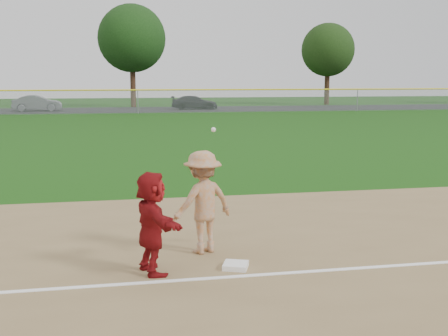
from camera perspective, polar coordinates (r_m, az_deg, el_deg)
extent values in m
plane|color=#16450D|center=(9.33, 1.78, -9.35)|extent=(160.00, 160.00, 0.00)
cube|color=white|center=(8.59, 2.98, -10.84)|extent=(60.00, 0.10, 0.01)
cube|color=black|center=(54.75, -8.98, 5.87)|extent=(120.00, 10.00, 0.01)
cube|color=white|center=(8.89, 1.19, -9.88)|extent=(0.48, 0.48, 0.08)
imported|color=maroon|center=(8.54, -7.34, -5.53)|extent=(0.83, 1.53, 1.57)
imported|color=#57595E|center=(54.51, -18.45, 6.27)|extent=(4.47, 1.78, 1.45)
imported|color=black|center=(54.82, -3.02, 6.66)|extent=(4.68, 2.36, 1.30)
imported|color=#97979A|center=(9.48, -2.18, -3.48)|extent=(1.29, 1.05, 1.74)
sphere|color=white|center=(9.21, -1.08, 3.92)|extent=(0.08, 0.08, 0.08)
plane|color=#999EA0|center=(48.71, -8.74, 6.67)|extent=(110.00, 0.00, 110.00)
cylinder|color=yellow|center=(48.68, -8.77, 7.84)|extent=(110.00, 0.12, 0.12)
cylinder|color=gray|center=(48.71, -8.74, 6.67)|extent=(0.08, 0.08, 2.00)
cylinder|color=gray|center=(53.40, 13.39, 6.73)|extent=(0.08, 0.08, 2.00)
cylinder|color=#341E13|center=(60.17, -9.22, 8.09)|extent=(0.56, 0.56, 4.10)
sphere|color=black|center=(60.31, -9.35, 12.87)|extent=(7.00, 7.00, 7.00)
cylinder|color=#311E12|center=(65.95, 10.41, 7.93)|extent=(0.56, 0.56, 3.64)
sphere|color=black|center=(66.02, 10.52, 11.73)|extent=(6.00, 6.00, 6.00)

